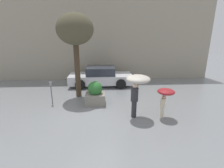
% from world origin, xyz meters
% --- Properties ---
extents(ground_plane, '(40.00, 40.00, 0.00)m').
position_xyz_m(ground_plane, '(0.00, 0.00, 0.00)').
color(ground_plane, slate).
extents(building_facade, '(18.00, 0.30, 6.00)m').
position_xyz_m(building_facade, '(0.00, 6.50, 3.00)').
color(building_facade, '#9E937F').
rests_on(building_facade, ground).
extents(planter_box, '(1.03, 0.88, 1.27)m').
position_xyz_m(planter_box, '(0.06, 1.40, 0.56)').
color(planter_box, gray).
rests_on(planter_box, ground).
extents(person_adult, '(1.04, 1.04, 1.97)m').
position_xyz_m(person_adult, '(1.98, -0.14, 1.57)').
color(person_adult, '#2D2D33').
rests_on(person_adult, ground).
extents(person_child, '(0.76, 0.76, 1.36)m').
position_xyz_m(person_child, '(3.23, -0.26, 1.11)').
color(person_child, beige).
rests_on(person_child, ground).
extents(parked_car_near, '(4.41, 1.94, 1.34)m').
position_xyz_m(parked_car_near, '(0.33, 4.73, 0.62)').
color(parked_car_near, silver).
rests_on(parked_car_near, ground).
extents(street_tree, '(2.02, 2.02, 4.73)m').
position_xyz_m(street_tree, '(-0.97, 2.61, 3.78)').
color(street_tree, '#423323').
rests_on(street_tree, ground).
extents(parking_meter, '(0.14, 0.14, 1.23)m').
position_xyz_m(parking_meter, '(-2.26, 1.56, 0.89)').
color(parking_meter, '#595B60').
rests_on(parking_meter, ground).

